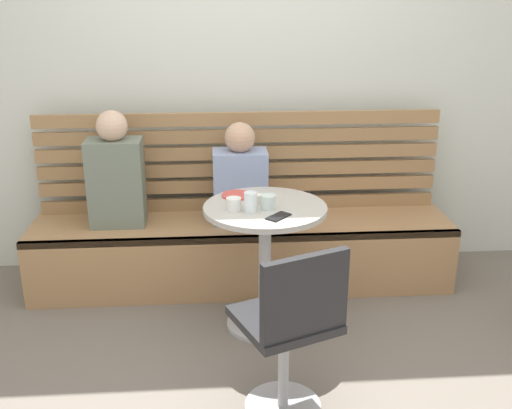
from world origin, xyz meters
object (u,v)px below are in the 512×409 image
Objects in this scene: person_adult at (116,175)px; person_child_left at (240,179)px; white_chair at (291,327)px; cup_water_clear at (250,202)px; plate_small at (237,195)px; booth_bench at (242,253)px; cup_espresso_small at (258,199)px; cafe_table at (265,243)px; phone_on_table at (278,217)px; cup_ceramic_white at (234,204)px; cup_glass_short at (268,202)px.

person_adult reaches higher than person_child_left.
cup_water_clear is (-0.13, 0.72, 0.33)m from white_chair.
plate_small is (-0.06, 0.27, -0.05)m from cup_water_clear.
cup_espresso_small is (0.06, -0.50, 0.55)m from booth_bench.
plate_small is (-0.15, 0.18, 0.23)m from cafe_table.
plate_small is (0.74, -0.39, -0.02)m from person_adult.
person_child_left is 4.62× the size of phone_on_table.
cup_ceramic_white is at bearing 159.66° from cup_water_clear.
person_child_left is at bearing 101.34° from cup_glass_short.
white_chair is at bearing 131.79° from phone_on_table.
cup_water_clear is at bearing -20.34° from cup_ceramic_white.
person_adult is 1.09m from cup_glass_short.
person_adult reaches higher than plate_small.
cup_water_clear is 0.65× the size of plate_small.
cup_glass_short reaches higher than cafe_table.
cup_water_clear is at bearing -39.26° from person_adult.
person_adult is 9.13× the size of cup_glass_short.
booth_bench is 0.90m from phone_on_table.
phone_on_table is at bearing -77.47° from person_child_left.
white_chair reaches higher than cafe_table.
person_child_left is 3.80× the size of plate_small.
cup_espresso_small is at bearing 120.69° from cup_glass_short.
cup_ceramic_white is 0.47× the size of plate_small.
person_adult reaches higher than phone_on_table.
cup_water_clear is 1.96× the size of cup_espresso_small.
person_child_left is at bearing 92.10° from cup_water_clear.
booth_bench is 3.70× the size of person_adult.
person_adult is 0.78m from person_child_left.
cup_glass_short is 0.10m from cup_espresso_small.
person_adult is at bearing 152.29° from plate_small.
cup_ceramic_white is (-0.06, -0.62, 0.05)m from person_child_left.
person_adult is at bearing 179.62° from person_child_left.
booth_bench is 0.64m from plate_small.
booth_bench is 1.38m from white_chair.
person_adult is 13.04× the size of cup_espresso_small.
cup_glass_short is at bearing -34.39° from person_adult.
cup_ceramic_white is 0.24m from plate_small.
phone_on_table is (0.20, -0.36, -0.00)m from plate_small.
cafe_table is 5.29× the size of phone_on_table.
person_child_left reaches higher than cup_espresso_small.
cup_espresso_small is (0.14, 0.09, -0.01)m from cup_ceramic_white.
person_child_left is 0.53m from cup_espresso_small.
cup_espresso_small is (-0.04, 0.03, 0.25)m from cafe_table.
cafe_table is 0.87× the size of white_chair.
cup_ceramic_white is at bearing 14.34° from phone_on_table.
cup_ceramic_white is at bearing 106.29° from white_chair.
phone_on_table is (0.09, -0.21, -0.02)m from cup_espresso_small.
booth_bench is 0.50m from person_child_left.
white_chair is at bearing -83.80° from booth_bench.
plate_small is (-0.11, 0.14, -0.02)m from cup_espresso_small.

